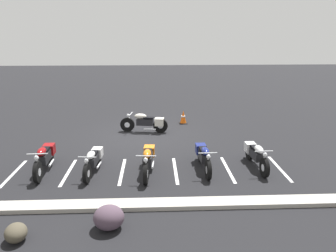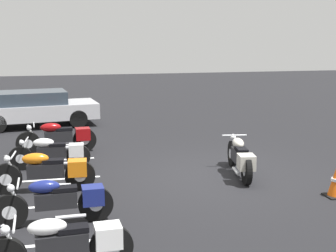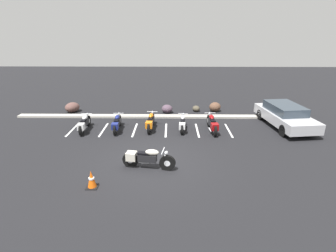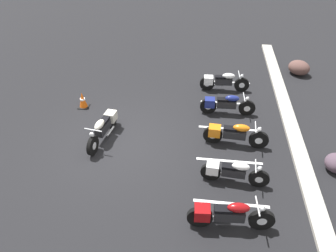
# 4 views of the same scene
# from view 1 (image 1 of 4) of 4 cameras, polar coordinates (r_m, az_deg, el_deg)

# --- Properties ---
(ground) EXTENTS (60.00, 60.00, 0.00)m
(ground) POSITION_cam_1_polar(r_m,az_deg,el_deg) (14.36, -4.80, -1.69)
(ground) COLOR black
(motorcycle_cream_featured) EXTENTS (2.15, 0.71, 0.85)m
(motorcycle_cream_featured) POSITION_cam_1_polar(r_m,az_deg,el_deg) (14.73, -3.81, 0.63)
(motorcycle_cream_featured) COLOR black
(motorcycle_cream_featured) RESTS_ON ground
(parked_bike_0) EXTENTS (0.58, 2.08, 0.82)m
(parked_bike_0) POSITION_cam_1_polar(r_m,az_deg,el_deg) (11.40, 15.03, -4.78)
(parked_bike_0) COLOR black
(parked_bike_0) RESTS_ON ground
(parked_bike_1) EXTENTS (0.58, 2.08, 0.82)m
(parked_bike_1) POSITION_cam_1_polar(r_m,az_deg,el_deg) (10.93, 6.22, -5.22)
(parked_bike_1) COLOR black
(parked_bike_1) RESTS_ON ground
(parked_bike_2) EXTENTS (0.61, 2.16, 0.85)m
(parked_bike_2) POSITION_cam_1_polar(r_m,az_deg,el_deg) (10.60, -3.50, -5.74)
(parked_bike_2) COLOR black
(parked_bike_2) RESTS_ON ground
(parked_bike_3) EXTENTS (0.56, 1.99, 0.78)m
(parked_bike_3) POSITION_cam_1_polar(r_m,az_deg,el_deg) (10.88, -12.87, -5.76)
(parked_bike_3) COLOR black
(parked_bike_3) RESTS_ON ground
(parked_bike_4) EXTENTS (0.62, 2.21, 0.87)m
(parked_bike_4) POSITION_cam_1_polar(r_m,az_deg,el_deg) (11.43, -20.68, -5.10)
(parked_bike_4) COLOR black
(parked_bike_4) RESTS_ON ground
(concrete_curb) EXTENTS (18.00, 0.50, 0.12)m
(concrete_curb) POSITION_cam_1_polar(r_m,az_deg,el_deg) (8.83, -6.29, -13.47)
(concrete_curb) COLOR #A8A399
(concrete_curb) RESTS_ON ground
(landscape_rock_1) EXTENTS (0.76, 0.73, 0.56)m
(landscape_rock_1) POSITION_cam_1_polar(r_m,az_deg,el_deg) (7.96, -10.27, -15.41)
(landscape_rock_1) COLOR #4E3D4B
(landscape_rock_1) RESTS_ON ground
(landscape_rock_3) EXTENTS (0.63, 0.69, 0.39)m
(landscape_rock_3) POSITION_cam_1_polar(r_m,az_deg,el_deg) (8.20, -24.97, -16.49)
(landscape_rock_3) COLOR #4B4436
(landscape_rock_3) RESTS_ON ground
(traffic_cone) EXTENTS (0.40, 0.40, 0.66)m
(traffic_cone) POSITION_cam_1_polar(r_m,az_deg,el_deg) (16.15, 2.67, 1.53)
(traffic_cone) COLOR black
(traffic_cone) RESTS_ON ground
(stall_line_0) EXTENTS (0.10, 2.10, 0.00)m
(stall_line_0) POSITION_cam_1_polar(r_m,az_deg,el_deg) (11.62, 18.85, -7.00)
(stall_line_0) COLOR white
(stall_line_0) RESTS_ON ground
(stall_line_1) EXTENTS (0.10, 2.10, 0.00)m
(stall_line_1) POSITION_cam_1_polar(r_m,az_deg,el_deg) (11.12, 10.38, -7.43)
(stall_line_1) COLOR white
(stall_line_1) RESTS_ON ground
(stall_line_2) EXTENTS (0.10, 2.10, 0.00)m
(stall_line_2) POSITION_cam_1_polar(r_m,az_deg,el_deg) (10.87, 1.30, -7.71)
(stall_line_2) COLOR white
(stall_line_2) RESTS_ON ground
(stall_line_3) EXTENTS (0.10, 2.10, 0.00)m
(stall_line_3) POSITION_cam_1_polar(r_m,az_deg,el_deg) (10.91, -7.97, -7.80)
(stall_line_3) COLOR white
(stall_line_3) RESTS_ON ground
(stall_line_4) EXTENTS (0.10, 2.10, 0.00)m
(stall_line_4) POSITION_cam_1_polar(r_m,az_deg,el_deg) (11.21, -16.96, -7.70)
(stall_line_4) COLOR white
(stall_line_4) RESTS_ON ground
(stall_line_5) EXTENTS (0.10, 2.10, 0.00)m
(stall_line_5) POSITION_cam_1_polar(r_m,az_deg,el_deg) (11.77, -25.27, -7.44)
(stall_line_5) COLOR white
(stall_line_5) RESTS_ON ground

